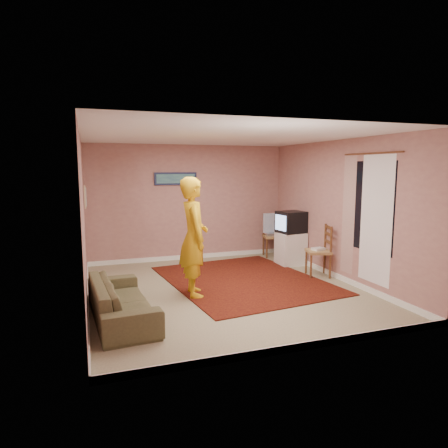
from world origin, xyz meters
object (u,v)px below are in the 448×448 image
object	(u,v)px
chair_b	(318,245)
chair_a	(273,231)
crt_tv	(291,222)
sofa	(121,300)
person	(194,237)
tv_cabinet	(291,249)

from	to	relation	value
chair_b	chair_a	bearing A→B (deg)	-161.38
crt_tv	chair_a	distance (m)	0.92
sofa	chair_a	bearing A→B (deg)	-56.07
crt_tv	chair_b	distance (m)	1.06
sofa	person	xyz separation A→B (m)	(1.22, 0.70, 0.70)
tv_cabinet	person	size ratio (longest dim) A/B	0.36
tv_cabinet	chair_a	xyz separation A→B (m)	(-0.00, 0.86, 0.25)
tv_cabinet	chair_b	xyz separation A→B (m)	(0.05, -1.01, 0.26)
crt_tv	sofa	xyz separation A→B (m)	(-3.74, -2.08, -0.66)
tv_cabinet	sofa	size ratio (longest dim) A/B	0.37
tv_cabinet	chair_b	size ratio (longest dim) A/B	1.26
crt_tv	person	size ratio (longest dim) A/B	0.30
tv_cabinet	chair_b	world-z (taller)	chair_b
chair_a	chair_b	xyz separation A→B (m)	(0.05, -1.87, 0.01)
chair_a	sofa	xyz separation A→B (m)	(-3.75, -2.94, -0.33)
chair_a	person	distance (m)	3.39
chair_b	sofa	world-z (taller)	chair_b
sofa	person	bearing A→B (deg)	-64.28
chair_b	person	xyz separation A→B (m)	(-2.58, -0.36, 0.36)
chair_b	sofa	xyz separation A→B (m)	(-3.80, -1.07, -0.34)
tv_cabinet	person	bearing A→B (deg)	-151.42
tv_cabinet	sofa	bearing A→B (deg)	-150.98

